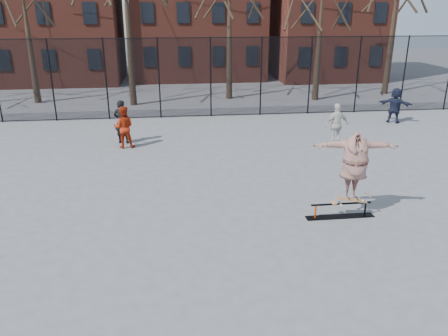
{
  "coord_description": "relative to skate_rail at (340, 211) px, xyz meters",
  "views": [
    {
      "loc": [
        -0.83,
        -9.29,
        5.34
      ],
      "look_at": [
        0.48,
        1.5,
        1.34
      ],
      "focal_mm": 35.0,
      "sensor_mm": 36.0,
      "label": 1
    }
  ],
  "objects": [
    {
      "name": "bystander_red",
      "position": [
        -6.37,
        7.12,
        0.68
      ],
      "size": [
        0.82,
        0.64,
        1.69
      ],
      "primitive_type": "imported",
      "rotation": [
        0.0,
        0.0,
        3.14
      ],
      "color": "#A8280E",
      "rests_on": "ground"
    },
    {
      "name": "fence",
      "position": [
        -3.6,
        12.08,
        1.89
      ],
      "size": [
        34.03,
        0.07,
        4.0
      ],
      "color": "black",
      "rests_on": "ground"
    },
    {
      "name": "bystander_navy",
      "position": [
        6.41,
        9.67,
        0.7
      ],
      "size": [
        1.61,
        1.32,
        1.72
      ],
      "primitive_type": "imported",
      "rotation": [
        0.0,
        0.0,
        2.54
      ],
      "color": "#1C2138",
      "rests_on": "ground"
    },
    {
      "name": "skater",
      "position": [
        0.26,
        -0.0,
        1.27
      ],
      "size": [
        2.28,
        0.87,
        1.8
      ],
      "primitive_type": "imported",
      "rotation": [
        0.0,
        0.0,
        -0.12
      ],
      "color": "#47378B",
      "rests_on": "skateboard"
    },
    {
      "name": "bystander_black",
      "position": [
        -6.49,
        7.75,
        0.75
      ],
      "size": [
        0.74,
        0.57,
        1.82
      ],
      "primitive_type": "imported",
      "rotation": [
        0.0,
        0.0,
        2.92
      ],
      "color": "black",
      "rests_on": "ground"
    },
    {
      "name": "ground",
      "position": [
        -3.59,
        -0.92,
        -0.16
      ],
      "size": [
        100.0,
        100.0,
        0.0
      ],
      "primitive_type": "plane",
      "color": "slate"
    },
    {
      "name": "skate_rail",
      "position": [
        0.0,
        0.0,
        0.0
      ],
      "size": [
        1.88,
        0.29,
        0.41
      ],
      "color": "black",
      "rests_on": "ground"
    },
    {
      "name": "bystander_white",
      "position": [
        2.19,
        6.3,
        0.72
      ],
      "size": [
        1.08,
        0.58,
        1.76
      ],
      "primitive_type": "imported",
      "rotation": [
        0.0,
        0.0,
        3.29
      ],
      "color": "silver",
      "rests_on": "ground"
    },
    {
      "name": "skateboard",
      "position": [
        0.26,
        -0.0,
        0.31
      ],
      "size": [
        0.94,
        0.22,
        0.11
      ],
      "primitive_type": null,
      "color": "#99673D",
      "rests_on": "skate_rail"
    }
  ]
}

